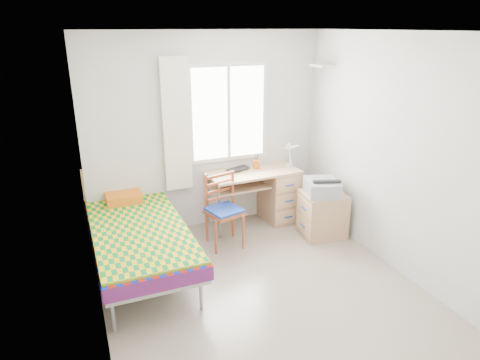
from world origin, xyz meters
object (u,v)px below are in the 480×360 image
Objects in this scene: cabinet at (322,214)px; bed at (138,231)px; desk at (275,192)px; chair at (224,206)px; printer at (322,187)px.

bed is at bearing -175.79° from cabinet.
chair reaches higher than desk.
chair is at bearing 174.73° from cabinet.
cabinet is (1.28, -0.27, -0.22)m from chair.
chair is at bearing -159.82° from desk.
desk is at bearing 133.85° from printer.
desk is 0.99m from chair.
printer reaches higher than cabinet.
bed is 3.61× the size of cabinet.
printer is at bearing -28.13° from chair.
bed is 2.39m from cabinet.
desk is 0.79m from printer.
bed reaches higher than cabinet.
desk is 0.76m from cabinet.
printer is at bearing -160.40° from cabinet.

